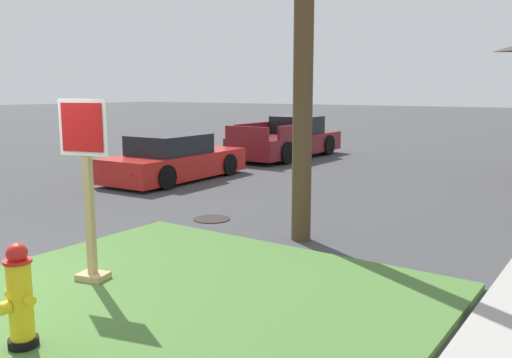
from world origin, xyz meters
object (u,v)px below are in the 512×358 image
object	(u,v)px
fire_hydrant	(20,298)
manhole_cover	(212,219)
pickup_truck_maroon	(288,141)
parked_sedan_red	(174,160)
stop_sign	(88,195)

from	to	relation	value
fire_hydrant	manhole_cover	xyz separation A→B (m)	(-1.95, 5.10, -0.54)
manhole_cover	pickup_truck_maroon	world-z (taller)	pickup_truck_maroon
fire_hydrant	pickup_truck_maroon	world-z (taller)	pickup_truck_maroon
fire_hydrant	parked_sedan_red	size ratio (longest dim) A/B	0.23
pickup_truck_maroon	stop_sign	bearing A→B (deg)	-68.94
manhole_cover	parked_sedan_red	distance (m)	4.87
pickup_truck_maroon	fire_hydrant	bearing A→B (deg)	-67.73
manhole_cover	parked_sedan_red	world-z (taller)	parked_sedan_red
manhole_cover	pickup_truck_maroon	distance (m)	9.79
stop_sign	manhole_cover	bearing A→B (deg)	105.87
stop_sign	pickup_truck_maroon	world-z (taller)	stop_sign
stop_sign	pickup_truck_maroon	size ratio (longest dim) A/B	0.43
fire_hydrant	stop_sign	xyz separation A→B (m)	(-0.93, 1.52, 0.61)
fire_hydrant	manhole_cover	world-z (taller)	fire_hydrant
manhole_cover	pickup_truck_maroon	bearing A→B (deg)	113.03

